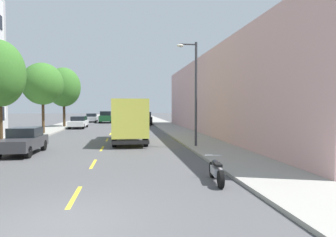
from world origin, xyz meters
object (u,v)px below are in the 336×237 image
parked_wagon_silver (92,117)px  parked_sedan_orange (140,116)px  street_tree_farthest (64,87)px  street_tree_second (0,74)px  moving_forest_sedan (106,117)px  parked_hatchback_teal (142,118)px  street_lamp (194,86)px  parked_suv_black (145,118)px  street_tree_third (43,84)px  parked_hatchback_charcoal (23,141)px  parked_motorcycle (216,171)px  delivery_box_truck (129,118)px  parked_wagon_white (79,122)px

parked_wagon_silver → parked_sedan_orange: size_ratio=1.05×
street_tree_farthest → parked_sedan_orange: 21.49m
street_tree_second → parked_sedan_orange: (10.68, 37.07, -4.07)m
street_tree_second → moving_forest_sedan: street_tree_second is taller
street_tree_farthest → parked_hatchback_teal: street_tree_farthest is taller
street_lamp → parked_suv_black: 24.43m
parked_suv_black → parked_hatchback_teal: size_ratio=1.20×
street_tree_second → moving_forest_sedan: bearing=81.0°
street_tree_third → street_lamp: bearing=-41.2°
parked_suv_black → parked_hatchback_charcoal: bearing=-108.9°
street_lamp → parked_hatchback_teal: bearing=93.1°
parked_sedan_orange → parked_suv_black: (0.01, -14.22, 0.24)m
street_tree_farthest → parked_motorcycle: 31.25m
parked_sedan_orange → moving_forest_sedan: 10.01m
street_tree_third → parked_hatchback_teal: bearing=62.8°
street_lamp → parked_suv_black: bearing=93.9°
parked_sedan_orange → street_tree_second: bearing=-106.1°
moving_forest_sedan → parked_motorcycle: (6.55, -38.96, -0.58)m
street_tree_second → parked_hatchback_teal: (10.63, 30.14, -4.07)m
street_tree_farthest → parked_sedan_orange: (10.68, 18.11, -4.46)m
street_tree_second → parked_wagon_silver: (1.95, 32.08, -4.02)m
parked_suv_black → parked_hatchback_teal: 7.29m
street_tree_second → parked_suv_black: size_ratio=1.41×
parked_sedan_orange → parked_suv_black: parked_suv_black is taller
delivery_box_truck → parked_hatchback_teal: delivery_box_truck is taller
delivery_box_truck → street_tree_third: bearing=138.3°
parked_hatchback_teal → parked_hatchback_charcoal: same height
delivery_box_truck → parked_suv_black: size_ratio=1.57×
parked_sedan_orange → parked_hatchback_teal: size_ratio=1.11×
street_tree_third → street_lamp: 16.43m
street_tree_third → parked_suv_black: size_ratio=1.40×
street_tree_farthest → moving_forest_sedan: 11.93m
parked_suv_black → street_lamp: bearing=-86.1°
delivery_box_truck → moving_forest_sedan: delivery_box_truck is taller
parked_suv_black → parked_hatchback_charcoal: (-8.60, -25.13, -0.23)m
parked_sedan_orange → delivery_box_truck: bearing=-94.1°
moving_forest_sedan → parked_sedan_orange: bearing=52.6°
parked_hatchback_charcoal → parked_suv_black: bearing=71.1°
parked_motorcycle → moving_forest_sedan: bearing=99.5°
parked_hatchback_charcoal → parked_wagon_silver: bearing=90.2°
street_tree_farthest → moving_forest_sedan: size_ratio=1.58×
street_tree_second → parked_wagon_white: size_ratio=1.45×
street_lamp → parked_hatchback_teal: 31.69m
street_lamp → parked_wagon_white: size_ratio=1.44×
street_tree_second → parked_sedan_orange: street_tree_second is taller
moving_forest_sedan → street_tree_third: bearing=-103.2°
parked_wagon_silver → parked_suv_black: size_ratio=0.98×
street_tree_third → parked_wagon_white: size_ratio=1.44×
street_tree_second → parked_sedan_orange: bearing=73.9°
street_tree_third → parked_motorcycle: 22.75m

